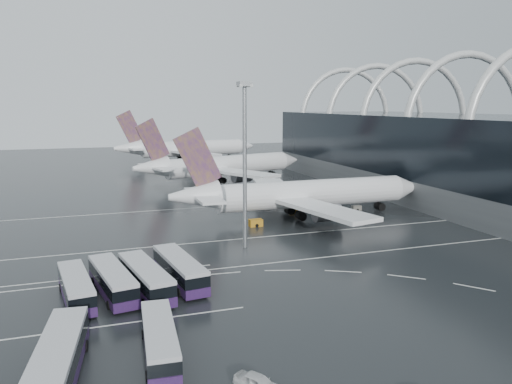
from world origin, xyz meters
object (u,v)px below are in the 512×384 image
object	(u,v)px
bus_row_near_b	(112,280)
gse_cart_belly_c	(256,223)
floodlight_mast	(245,145)
bus_row_near_a	(76,287)
bus_row_near_d	(180,269)
bus_row_far_c	(160,340)
airliner_gate_b	(220,166)
gse_cart_belly_b	(322,206)
van_curve_b	(258,383)
airliner_gate_c	(185,149)
gse_cart_belly_d	(356,208)
airliner_main	(300,195)
bus_row_near_c	(146,278)
bus_row_far_a	(59,358)
gse_cart_belly_e	(296,210)

from	to	relation	value
bus_row_near_b	gse_cart_belly_c	size ratio (longest dim) A/B	5.57
bus_row_near_b	floodlight_mast	size ratio (longest dim) A/B	0.53
bus_row_near_a	bus_row_near_d	xyz separation A→B (m)	(12.57, 2.10, 0.15)
bus_row_far_c	bus_row_near_a	bearing A→B (deg)	28.41
airliner_gate_b	gse_cart_belly_b	distance (m)	44.81
bus_row_near_d	van_curve_b	distance (m)	26.66
airliner_gate_b	van_curve_b	xyz separation A→B (m)	(-24.74, -106.15, -4.07)
airliner_gate_c	gse_cart_belly_d	distance (m)	104.37
airliner_main	bus_row_near_a	bearing A→B (deg)	-143.43
bus_row_near_a	bus_row_near_c	bearing A→B (deg)	-96.10
bus_row_far_a	gse_cart_belly_e	xyz separation A→B (m)	(44.49, 53.41, -1.24)
van_curve_b	bus_row_near_c	bearing A→B (deg)	68.19
airliner_gate_b	bus_row_far_c	size ratio (longest dim) A/B	4.37
floodlight_mast	gse_cart_belly_d	distance (m)	40.15
bus_row_near_a	bus_row_far_c	bearing A→B (deg)	-162.88
gse_cart_belly_b	bus_row_far_c	bearing A→B (deg)	-128.34
van_curve_b	floodlight_mast	size ratio (longest dim) A/B	0.16
bus_row_near_d	gse_cart_belly_b	bearing A→B (deg)	-54.13
gse_cart_belly_b	airliner_gate_c	bearing A→B (deg)	96.88
bus_row_near_a	floodlight_mast	world-z (taller)	floodlight_mast
airliner_main	floodlight_mast	xyz separation A→B (m)	(-16.93, -16.83, 11.80)
airliner_main	gse_cart_belly_d	size ratio (longest dim) A/B	27.71
airliner_gate_b	bus_row_far_a	size ratio (longest dim) A/B	3.82
bus_row_near_c	bus_row_far_a	world-z (taller)	bus_row_far_a
van_curve_b	bus_row_near_a	bearing A→B (deg)	84.28
bus_row_near_c	bus_row_far_c	distance (m)	16.46
airliner_gate_c	bus_row_near_a	bearing A→B (deg)	-114.13
airliner_gate_c	bus_row_far_c	distance (m)	156.43
airliner_gate_c	bus_row_near_c	xyz separation A→B (m)	(-31.02, -136.71, -3.26)
bus_row_far_a	floodlight_mast	size ratio (longest dim) A/B	0.54
bus_row_far_c	van_curve_b	xyz separation A→B (m)	(6.69, -8.23, -0.94)
bus_row_near_b	floodlight_mast	distance (m)	29.49
bus_row_far_a	bus_row_far_c	bearing A→B (deg)	-76.12
bus_row_far_c	floodlight_mast	xyz separation A→B (m)	(18.02, 31.23, 14.81)
bus_row_near_c	gse_cart_belly_b	world-z (taller)	bus_row_near_c
bus_row_far_a	gse_cart_belly_b	bearing A→B (deg)	-35.93
bus_row_near_a	bus_row_far_a	bearing A→B (deg)	169.04
airliner_main	bus_row_near_c	distance (m)	46.77
gse_cart_belly_e	airliner_gate_b	bearing A→B (deg)	95.73
bus_row_near_a	gse_cart_belly_c	distance (m)	41.97
airliner_main	bus_row_near_b	distance (m)	49.31
airliner_gate_b	gse_cart_belly_c	world-z (taller)	airliner_gate_b
van_curve_b	gse_cart_belly_b	bearing A→B (deg)	24.13
bus_row_near_c	gse_cart_belly_e	distance (m)	50.45
airliner_gate_c	gse_cart_belly_c	distance (m)	109.61
bus_row_far_a	gse_cart_belly_c	world-z (taller)	bus_row_far_a
bus_row_near_d	gse_cart_belly_e	bearing A→B (deg)	-50.03
airliner_gate_c	floodlight_mast	bearing A→B (deg)	-104.57
airliner_gate_c	floodlight_mast	size ratio (longest dim) A/B	2.20
bus_row_near_b	bus_row_near_c	distance (m)	3.92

